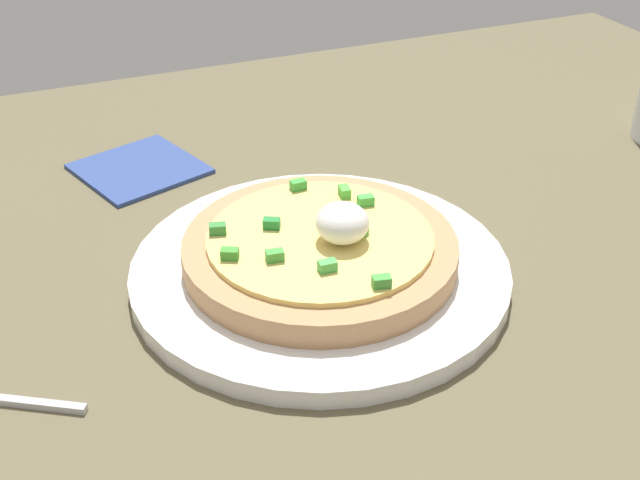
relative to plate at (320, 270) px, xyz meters
The scene contains 4 objects.
dining_table 5.98cm from the plate, 48.77° to the left, with size 124.23×89.27×2.83cm, color brown.
plate is the anchor object (origin of this frame).
pizza 2.04cm from the plate, 47.15° to the right, with size 21.14×21.14×5.44cm.
napkin 25.36cm from the plate, 111.28° to the left, with size 10.62×10.62×0.40cm, color #314787.
Camera 1 is at (-23.80, -52.07, 39.13)cm, focal length 45.27 mm.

